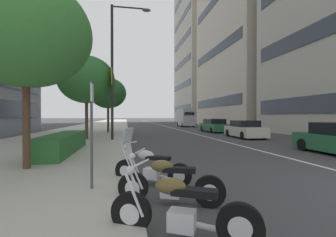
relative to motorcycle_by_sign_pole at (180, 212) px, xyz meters
name	(u,v)px	position (x,y,z in m)	size (l,w,h in m)	color
sidewalk_right_plaza	(95,128)	(30.18, 4.95, -0.34)	(160.00, 8.96, 0.15)	#B2ADA3
lane_centre_stripe	(167,127)	(35.18, -6.01, -0.41)	(110.00, 0.16, 0.01)	silver
motorcycle_by_sign_pole	(180,212)	(0.00, 0.00, 0.00)	(1.10, 2.02, 1.09)	black
motorcycle_second_in_row	(169,184)	(1.37, -0.09, 0.00)	(0.93, 2.08, 1.09)	black
motorcycle_far_end_row	(150,168)	(2.84, 0.14, 0.02)	(1.18, 1.89, 1.46)	black
car_far_down_avenue	(245,130)	(14.53, -8.83, 0.24)	(4.27, 2.02, 1.42)	beige
car_lead_in_lane	(214,126)	(21.41, -8.85, 0.28)	(4.56, 1.95, 1.46)	#236038
delivery_van_ahead	(185,117)	(35.08, -9.10, 1.12)	(5.20, 2.06, 2.89)	#B7B7BC
parking_sign_by_curb	(92,124)	(2.24, 1.51, 1.19)	(0.32, 0.06, 2.40)	#47494C
street_lamp_with_banners	(118,61)	(13.32, 1.31, 5.15)	(1.26, 2.75, 9.24)	#232326
clipped_hedge_bed	(63,143)	(7.88, 3.53, 0.15)	(5.35, 1.10, 0.83)	#28602D
street_tree_mid_sidewalk	(26,33)	(4.69, 3.79, 3.91)	(3.93, 3.93, 5.86)	#473323
street_tree_near_plaza_corner	(86,80)	(14.41, 3.53, 3.97)	(3.99, 3.99, 5.94)	#473323
street_tree_by_lamp_post	(108,93)	(20.96, 2.50, 3.64)	(3.58, 3.58, 5.44)	#473323
office_tower_far_left_down_avenue	(207,34)	(60.12, -21.77, 24.50)	(20.42, 14.67, 49.82)	#B7B2A3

